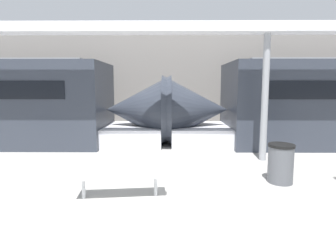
# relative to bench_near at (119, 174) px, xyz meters

# --- Properties ---
(ground_plane) EXTENTS (60.00, 60.00, 0.00)m
(ground_plane) POSITION_rel_bench_near_xyz_m (0.99, -0.74, -0.51)
(ground_plane) COLOR #9E9B96
(station_wall) EXTENTS (56.00, 0.20, 5.00)m
(station_wall) POSITION_rel_bench_near_xyz_m (0.99, 8.68, 1.99)
(station_wall) COLOR gray
(station_wall) RESTS_ON ground_plane
(bench_near) EXTENTS (1.84, 0.63, 0.82)m
(bench_near) POSITION_rel_bench_near_xyz_m (0.00, 0.00, 0.00)
(bench_near) COLOR silver
(bench_near) RESTS_ON ground_plane
(trash_bin) EXTENTS (0.59, 0.59, 0.90)m
(trash_bin) POSITION_rel_bench_near_xyz_m (3.56, 0.90, -0.05)
(trash_bin) COLOR #4C4F54
(trash_bin) RESTS_ON ground_plane
(support_column_near) EXTENTS (0.20, 0.20, 3.74)m
(support_column_near) POSITION_rel_bench_near_xyz_m (3.80, 2.74, 1.36)
(support_column_near) COLOR gray
(support_column_near) RESTS_ON ground_plane
(canopy_beam) EXTENTS (28.00, 0.60, 0.28)m
(canopy_beam) POSITION_rel_bench_near_xyz_m (3.80, 2.74, 3.37)
(canopy_beam) COLOR silver
(canopy_beam) RESTS_ON support_column_near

